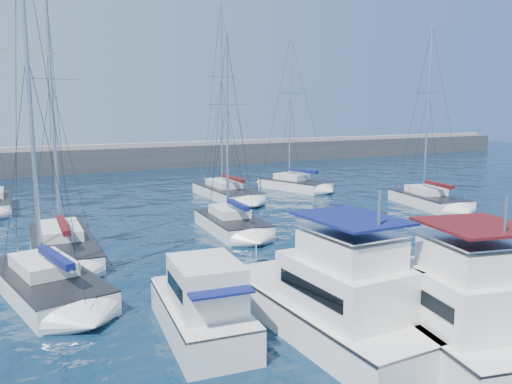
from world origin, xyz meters
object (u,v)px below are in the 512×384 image
sailboat_mid_a (48,283)px  sailboat_mid_c (231,224)px  motor_yacht_stbd_inner (454,315)px  sailboat_back_b (226,192)px  motor_yacht_port_outer (203,310)px  sailboat_mid_e (428,200)px  sailboat_mid_b (62,246)px  motor_yacht_port_inner (332,303)px  sailboat_back_c (294,184)px

sailboat_mid_a → sailboat_mid_c: size_ratio=1.24×
motor_yacht_stbd_inner → sailboat_back_b: size_ratio=0.49×
motor_yacht_port_outer → sailboat_mid_e: sailboat_mid_e is taller
sailboat_mid_b → sailboat_back_b: size_ratio=0.86×
motor_yacht_port_inner → sailboat_mid_b: (-6.11, 15.02, -0.62)m
motor_yacht_port_outer → sailboat_back_c: bearing=59.1°
motor_yacht_stbd_inner → sailboat_mid_b: sailboat_mid_b is taller
sailboat_mid_c → motor_yacht_port_inner: bearing=-97.5°
sailboat_mid_b → sailboat_back_c: 27.26m
motor_yacht_port_inner → motor_yacht_stbd_inner: size_ratio=1.09×
sailboat_mid_a → sailboat_back_b: 25.05m
motor_yacht_port_outer → motor_yacht_port_inner: bearing=-19.3°
sailboat_mid_a → sailboat_back_b: bearing=36.7°
motor_yacht_port_outer → sailboat_mid_a: size_ratio=0.39×
motor_yacht_port_inner → sailboat_mid_c: sailboat_mid_c is taller
motor_yacht_port_outer → motor_yacht_stbd_inner: (6.52, -4.95, 0.19)m
sailboat_back_c → motor_yacht_port_inner: bearing=-136.6°
motor_yacht_port_outer → motor_yacht_port_inner: 4.39m
sailboat_mid_a → sailboat_mid_c: bearing=18.7°
motor_yacht_port_outer → sailboat_mid_b: sailboat_mid_b is taller
motor_yacht_port_outer → sailboat_mid_e: size_ratio=0.42×
sailboat_mid_b → sailboat_mid_a: bearing=-100.0°
motor_yacht_port_inner → sailboat_mid_a: 11.85m
sailboat_mid_c → sailboat_mid_e: size_ratio=0.87×
sailboat_mid_b → sailboat_back_c: sailboat_back_c is taller
motor_yacht_port_inner → sailboat_mid_b: sailboat_mid_b is taller
motor_yacht_stbd_inner → sailboat_back_b: bearing=92.6°
sailboat_mid_b → sailboat_back_c: bearing=32.8°
sailboat_back_b → motor_yacht_stbd_inner: bearing=-99.0°
sailboat_mid_e → sailboat_back_b: 17.27m
motor_yacht_port_inner → sailboat_mid_c: bearing=77.1°
sailboat_mid_a → sailboat_back_b: size_ratio=0.92×
motor_yacht_port_inner → sailboat_back_b: size_ratio=0.54×
motor_yacht_port_inner → sailboat_back_c: size_ratio=0.61×
sailboat_mid_a → sailboat_mid_b: bearing=66.3°
sailboat_mid_e → sailboat_mid_a: bearing=-153.4°
sailboat_mid_e → sailboat_back_c: sailboat_back_c is taller
sailboat_mid_c → sailboat_mid_b: bearing=-171.3°
motor_yacht_port_inner → sailboat_back_c: sailboat_back_c is taller
sailboat_mid_c → sailboat_back_c: (13.82, 12.55, 0.02)m
sailboat_mid_b → sailboat_mid_e: (28.37, -0.34, 0.01)m
sailboat_mid_b → sailboat_mid_e: size_ratio=1.02×
motor_yacht_port_outer → sailboat_mid_c: sailboat_mid_c is taller
motor_yacht_port_outer → sailboat_back_b: (13.72, 24.60, -0.41)m
sailboat_back_b → sailboat_back_c: size_ratio=1.14×
sailboat_mid_a → sailboat_back_b: (17.64, 17.78, -0.01)m
motor_yacht_port_inner → sailboat_mid_e: size_ratio=0.63×
sailboat_mid_c → sailboat_back_c: sailboat_back_c is taller
motor_yacht_port_outer → sailboat_mid_e: 28.96m
sailboat_mid_a → motor_yacht_port_inner: bearing=-57.6°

